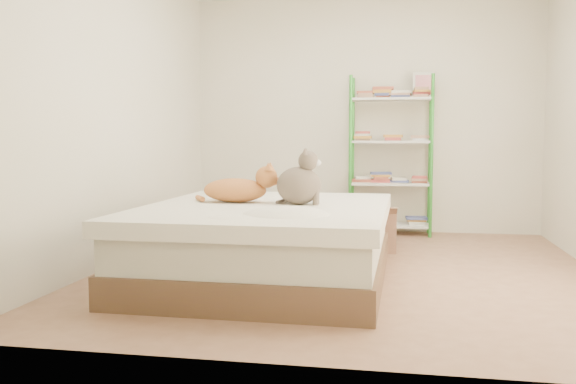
% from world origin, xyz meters
% --- Properties ---
extents(room, '(3.81, 4.21, 2.61)m').
position_xyz_m(room, '(0.00, 0.00, 1.30)').
color(room, '#A37C60').
rests_on(room, ground).
extents(bed, '(1.75, 2.18, 0.55)m').
position_xyz_m(bed, '(-0.55, -0.43, 0.28)').
color(bed, brown).
rests_on(bed, ground).
extents(orange_cat, '(0.59, 0.33, 0.23)m').
position_xyz_m(orange_cat, '(-0.84, -0.30, 0.67)').
color(orange_cat, '#D87742').
rests_on(orange_cat, bed).
extents(grey_cat, '(0.37, 0.31, 0.40)m').
position_xyz_m(grey_cat, '(-0.33, -0.36, 0.75)').
color(grey_cat, '#6B594E').
rests_on(grey_cat, bed).
extents(shelf_unit, '(0.88, 0.36, 1.74)m').
position_xyz_m(shelf_unit, '(0.31, 1.88, 0.87)').
color(shelf_unit, green).
rests_on(shelf_unit, ground).
extents(cardboard_box, '(0.57, 0.55, 0.43)m').
position_xyz_m(cardboard_box, '(0.09, 0.91, 0.19)').
color(cardboard_box, '#91684C').
rests_on(cardboard_box, ground).
extents(white_bin, '(0.38, 0.35, 0.36)m').
position_xyz_m(white_bin, '(-1.09, 1.85, 0.18)').
color(white_bin, silver).
rests_on(white_bin, ground).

